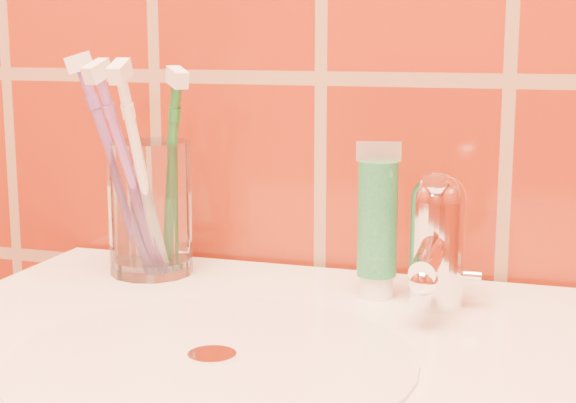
% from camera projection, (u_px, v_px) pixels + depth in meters
% --- Properties ---
extents(glass_tumbler, '(0.09, 0.09, 0.13)m').
position_uv_depth(glass_tumbler, '(150.00, 208.00, 0.87)').
color(glass_tumbler, white).
rests_on(glass_tumbler, pedestal_sink).
extents(toothpaste_tube, '(0.04, 0.04, 0.14)m').
position_uv_depth(toothpaste_tube, '(377.00, 226.00, 0.79)').
color(toothpaste_tube, white).
rests_on(toothpaste_tube, pedestal_sink).
extents(faucet, '(0.05, 0.11, 0.12)m').
position_uv_depth(faucet, '(437.00, 236.00, 0.76)').
color(faucet, white).
rests_on(faucet, pedestal_sink).
extents(toothbrush_0, '(0.12, 0.12, 0.22)m').
position_uv_depth(toothbrush_0, '(169.00, 176.00, 0.85)').
color(toothbrush_0, '#1B6826').
rests_on(toothbrush_0, glass_tumbler).
extents(toothbrush_1, '(0.14, 0.13, 0.23)m').
position_uv_depth(toothbrush_1, '(117.00, 169.00, 0.85)').
color(toothbrush_1, '#774799').
rests_on(toothbrush_1, glass_tumbler).
extents(toothbrush_2, '(0.09, 0.18, 0.24)m').
position_uv_depth(toothbrush_2, '(131.00, 176.00, 0.83)').
color(toothbrush_2, '#914DA6').
rests_on(toothbrush_2, glass_tumbler).
extents(toothbrush_3, '(0.04, 0.18, 0.24)m').
position_uv_depth(toothbrush_3, '(142.00, 176.00, 0.82)').
color(toothbrush_3, white).
rests_on(toothbrush_3, glass_tumbler).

